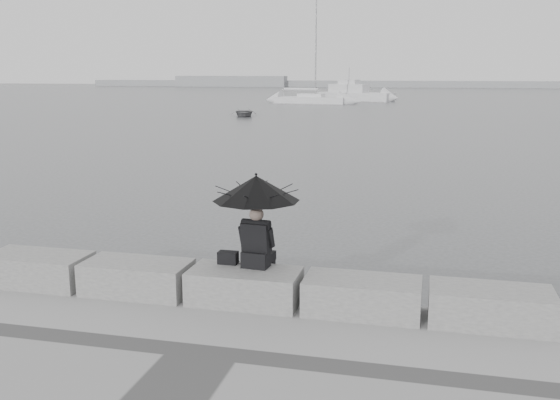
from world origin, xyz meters
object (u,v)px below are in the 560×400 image
(seated_person, at_px, (256,198))
(dinghy, at_px, (244,113))
(sailboat_left, at_px, (311,99))
(motor_cruiser, at_px, (355,94))

(seated_person, bearing_deg, dinghy, 112.44)
(seated_person, height_order, sailboat_left, sailboat_left)
(seated_person, xyz_separation_m, motor_cruiser, (-7.84, 76.99, -1.13))
(dinghy, bearing_deg, sailboat_left, 68.83)
(seated_person, relative_size, sailboat_left, 0.11)
(motor_cruiser, distance_m, dinghy, 33.28)
(seated_person, xyz_separation_m, sailboat_left, (-12.27, 68.21, -1.52))
(motor_cruiser, bearing_deg, sailboat_left, -97.01)
(motor_cruiser, bearing_deg, seated_person, -64.37)
(sailboat_left, relative_size, motor_cruiser, 1.21)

